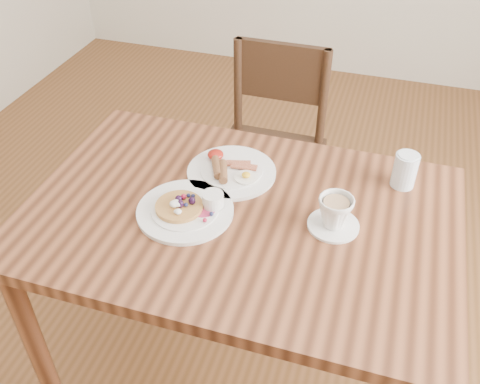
{
  "coord_description": "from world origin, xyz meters",
  "views": [
    {
      "loc": [
        0.34,
        -1.07,
        1.73
      ],
      "look_at": [
        0.0,
        0.0,
        0.82
      ],
      "focal_mm": 40.0,
      "sensor_mm": 36.0,
      "label": 1
    }
  ],
  "objects_px": {
    "water_glass": "(405,170)",
    "breakfast_plate": "(230,170)",
    "chair_far": "(270,145)",
    "pancake_plate": "(187,208)",
    "dining_table": "(240,237)",
    "teacup_saucer": "(335,214)"
  },
  "relations": [
    {
      "from": "water_glass",
      "to": "breakfast_plate",
      "type": "bearing_deg",
      "value": -168.74
    },
    {
      "from": "chair_far",
      "to": "pancake_plate",
      "type": "distance_m",
      "value": 0.81
    },
    {
      "from": "dining_table",
      "to": "pancake_plate",
      "type": "xyz_separation_m",
      "value": [
        -0.14,
        -0.05,
        0.11
      ]
    },
    {
      "from": "dining_table",
      "to": "chair_far",
      "type": "relative_size",
      "value": 1.36
    },
    {
      "from": "water_glass",
      "to": "teacup_saucer",
      "type": "bearing_deg",
      "value": -123.86
    },
    {
      "from": "chair_far",
      "to": "teacup_saucer",
      "type": "distance_m",
      "value": 0.84
    },
    {
      "from": "dining_table",
      "to": "pancake_plate",
      "type": "bearing_deg",
      "value": -161.62
    },
    {
      "from": "pancake_plate",
      "to": "teacup_saucer",
      "type": "relative_size",
      "value": 1.93
    },
    {
      "from": "breakfast_plate",
      "to": "dining_table",
      "type": "bearing_deg",
      "value": -62.95
    },
    {
      "from": "chair_far",
      "to": "teacup_saucer",
      "type": "xyz_separation_m",
      "value": [
        0.35,
        -0.7,
        0.3
      ]
    },
    {
      "from": "chair_far",
      "to": "dining_table",
      "type": "bearing_deg",
      "value": 97.61
    },
    {
      "from": "dining_table",
      "to": "pancake_plate",
      "type": "height_order",
      "value": "pancake_plate"
    },
    {
      "from": "dining_table",
      "to": "chair_far",
      "type": "distance_m",
      "value": 0.74
    },
    {
      "from": "dining_table",
      "to": "teacup_saucer",
      "type": "distance_m",
      "value": 0.3
    },
    {
      "from": "water_glass",
      "to": "pancake_plate",
      "type": "bearing_deg",
      "value": -151.33
    },
    {
      "from": "chair_far",
      "to": "breakfast_plate",
      "type": "bearing_deg",
      "value": 91.42
    },
    {
      "from": "dining_table",
      "to": "water_glass",
      "type": "distance_m",
      "value": 0.52
    },
    {
      "from": "breakfast_plate",
      "to": "water_glass",
      "type": "bearing_deg",
      "value": 11.26
    },
    {
      "from": "teacup_saucer",
      "to": "breakfast_plate",
      "type": "bearing_deg",
      "value": 157.21
    },
    {
      "from": "pancake_plate",
      "to": "teacup_saucer",
      "type": "bearing_deg",
      "value": 9.09
    },
    {
      "from": "chair_far",
      "to": "pancake_plate",
      "type": "relative_size",
      "value": 3.26
    },
    {
      "from": "breakfast_plate",
      "to": "teacup_saucer",
      "type": "relative_size",
      "value": 1.93
    }
  ]
}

